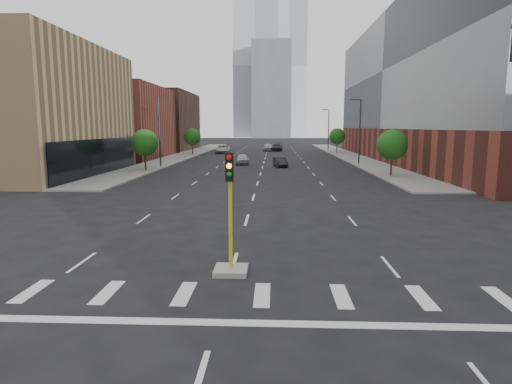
# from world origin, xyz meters

# --- Properties ---
(sidewalk_left_far) EXTENTS (5.00, 92.00, 0.15)m
(sidewalk_left_far) POSITION_xyz_m (-15.00, 74.00, 0.07)
(sidewalk_left_far) COLOR gray
(sidewalk_left_far) RESTS_ON ground
(sidewalk_right_far) EXTENTS (5.00, 92.00, 0.15)m
(sidewalk_right_far) POSITION_xyz_m (15.00, 74.00, 0.07)
(sidewalk_right_far) COLOR gray
(sidewalk_right_far) RESTS_ON ground
(building_left_mid) EXTENTS (20.00, 24.00, 14.00)m
(building_left_mid) POSITION_xyz_m (-27.50, 40.00, 7.00)
(building_left_mid) COLOR #8E7450
(building_left_mid) RESTS_ON ground
(building_left_far_a) EXTENTS (20.00, 22.00, 12.00)m
(building_left_far_a) POSITION_xyz_m (-27.50, 66.00, 6.00)
(building_left_far_a) COLOR brown
(building_left_far_a) RESTS_ON ground
(building_left_far_b) EXTENTS (20.00, 24.00, 13.00)m
(building_left_far_b) POSITION_xyz_m (-27.50, 92.00, 6.50)
(building_left_far_b) COLOR brown
(building_left_far_b) RESTS_ON ground
(building_right_main) EXTENTS (24.00, 70.00, 22.00)m
(building_right_main) POSITION_xyz_m (29.50, 60.00, 11.00)
(building_right_main) COLOR brown
(building_right_main) RESTS_ON ground
(tower_left) EXTENTS (22.00, 22.00, 70.00)m
(tower_left) POSITION_xyz_m (-8.00, 220.00, 35.00)
(tower_left) COLOR #B2B7BC
(tower_left) RESTS_ON ground
(tower_right) EXTENTS (20.00, 20.00, 80.00)m
(tower_right) POSITION_xyz_m (10.00, 260.00, 40.00)
(tower_right) COLOR #B2B7BC
(tower_right) RESTS_ON ground
(tower_mid) EXTENTS (18.00, 18.00, 44.00)m
(tower_mid) POSITION_xyz_m (0.00, 200.00, 22.00)
(tower_mid) COLOR slate
(tower_mid) RESTS_ON ground
(median_traffic_signal) EXTENTS (1.20, 1.20, 4.40)m
(median_traffic_signal) POSITION_xyz_m (0.00, 8.97, 0.97)
(median_traffic_signal) COLOR #999993
(median_traffic_signal) RESTS_ON ground
(streetlight_right_a) EXTENTS (1.60, 0.22, 9.07)m
(streetlight_right_a) POSITION_xyz_m (13.41, 55.00, 5.01)
(streetlight_right_a) COLOR #2D2D30
(streetlight_right_a) RESTS_ON ground
(streetlight_right_b) EXTENTS (1.60, 0.22, 9.07)m
(streetlight_right_b) POSITION_xyz_m (13.41, 90.00, 5.01)
(streetlight_right_b) COLOR #2D2D30
(streetlight_right_b) RESTS_ON ground
(streetlight_left) EXTENTS (1.60, 0.22, 9.07)m
(streetlight_left) POSITION_xyz_m (-13.41, 50.00, 5.01)
(streetlight_left) COLOR #2D2D30
(streetlight_left) RESTS_ON ground
(tree_left_near) EXTENTS (3.20, 3.20, 4.85)m
(tree_left_near) POSITION_xyz_m (-14.00, 45.00, 3.39)
(tree_left_near) COLOR #382619
(tree_left_near) RESTS_ON ground
(tree_left_far) EXTENTS (3.20, 3.20, 4.85)m
(tree_left_far) POSITION_xyz_m (-14.00, 75.00, 3.39)
(tree_left_far) COLOR #382619
(tree_left_far) RESTS_ON ground
(tree_right_near) EXTENTS (3.20, 3.20, 4.85)m
(tree_right_near) POSITION_xyz_m (14.00, 40.00, 3.39)
(tree_right_near) COLOR #382619
(tree_right_near) RESTS_ON ground
(tree_right_far) EXTENTS (3.20, 3.20, 4.85)m
(tree_right_far) POSITION_xyz_m (14.00, 80.00, 3.39)
(tree_right_far) COLOR #382619
(tree_right_far) RESTS_ON ground
(car_near_left) EXTENTS (1.97, 4.52, 1.51)m
(car_near_left) POSITION_xyz_m (-2.95, 54.61, 0.76)
(car_near_left) COLOR #9E9EA2
(car_near_left) RESTS_ON ground
(car_mid_right) EXTENTS (2.06, 4.24, 1.34)m
(car_mid_right) POSITION_xyz_m (2.36, 51.00, 0.67)
(car_mid_right) COLOR #232228
(car_mid_right) RESTS_ON ground
(car_far_left) EXTENTS (3.02, 6.10, 1.66)m
(car_far_left) POSITION_xyz_m (-8.85, 80.27, 0.83)
(car_far_left) COLOR #B7B7B7
(car_far_left) RESTS_ON ground
(car_deep_right) EXTENTS (2.54, 5.62, 1.60)m
(car_deep_right) POSITION_xyz_m (2.19, 89.01, 0.80)
(car_deep_right) COLOR black
(car_deep_right) RESTS_ON ground
(car_distant) EXTENTS (2.27, 5.01, 1.67)m
(car_distant) POSITION_xyz_m (0.17, 88.65, 0.83)
(car_distant) COLOR #B4B3B8
(car_distant) RESTS_ON ground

